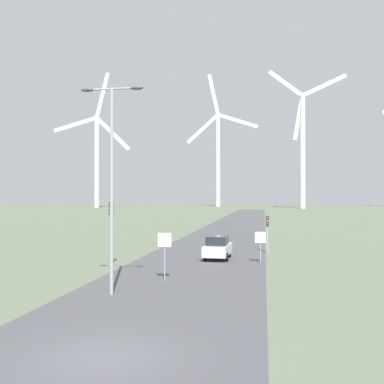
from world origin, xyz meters
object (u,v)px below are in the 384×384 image
object	(u,v)px
traffic_light_post_near_left	(111,220)
wind_turbine_far_left	(97,151)
wind_turbine_center	(303,139)
stop_sign_near	(165,247)
wind_turbine_left	(218,149)
car_approaching	(218,248)
traffic_light_post_near_right	(267,226)
stop_sign_far	(260,241)
streetlamp	(112,165)

from	to	relation	value
traffic_light_post_near_left	wind_turbine_far_left	xyz separation A→B (m)	(-69.41, 176.38, 24.18)
wind_turbine_far_left	wind_turbine_center	xyz separation A→B (m)	(96.90, -2.87, 3.08)
stop_sign_near	wind_turbine_far_left	distance (m)	197.25
wind_turbine_center	wind_turbine_far_left	bearing A→B (deg)	178.30
wind_turbine_left	car_approaching	bearing A→B (deg)	-84.18
traffic_light_post_near_right	wind_turbine_center	distance (m)	167.13
stop_sign_far	wind_turbine_far_left	xyz separation A→B (m)	(-79.76, 172.97, 25.87)
traffic_light_post_near_left	wind_turbine_center	distance (m)	177.77
stop_sign_far	traffic_light_post_near_right	xyz separation A→B (m)	(0.56, 6.19, 0.77)
stop_sign_near	wind_turbine_left	xyz separation A→B (m)	(-18.77, 214.51, 28.70)
streetlamp	stop_sign_near	size ratio (longest dim) A/B	3.73
car_approaching	wind_turbine_far_left	size ratio (longest dim) A/B	0.06
streetlamp	wind_turbine_far_left	distance (m)	199.71
traffic_light_post_near_right	car_approaching	distance (m)	6.06
wind_turbine_left	streetlamp	bearing A→B (deg)	-85.57
traffic_light_post_near_right	wind_turbine_far_left	world-z (taller)	wind_turbine_far_left
traffic_light_post_near_left	wind_turbine_center	size ratio (longest dim) A/B	0.07
traffic_light_post_near_left	wind_turbine_left	bearing A→B (deg)	93.79
traffic_light_post_near_right	wind_turbine_far_left	distance (m)	186.80
traffic_light_post_near_left	wind_turbine_left	distance (m)	212.18
stop_sign_near	wind_turbine_center	distance (m)	181.76
car_approaching	wind_turbine_left	xyz separation A→B (m)	(-20.86, 204.72, 29.76)
stop_sign_far	wind_turbine_far_left	world-z (taller)	wind_turbine_far_left
traffic_light_post_near_left	traffic_light_post_near_right	xyz separation A→B (m)	(10.90, 9.60, -0.92)
traffic_light_post_near_left	wind_turbine_center	bearing A→B (deg)	81.00
streetlamp	car_approaching	xyz separation A→B (m)	(3.93, 13.77, -5.61)
stop_sign_near	wind_turbine_far_left	size ratio (longest dim) A/B	0.04
stop_sign_near	stop_sign_far	xyz separation A→B (m)	(5.47, 7.96, -0.34)
streetlamp	wind_turbine_center	xyz separation A→B (m)	(24.45, 182.05, 24.05)
traffic_light_post_near_left	streetlamp	bearing A→B (deg)	-70.43
traffic_light_post_near_left	wind_turbine_far_left	world-z (taller)	wind_turbine_far_left
stop_sign_near	traffic_light_post_near_left	xyz separation A→B (m)	(-4.87, 4.56, 1.35)
traffic_light_post_near_left	wind_turbine_far_left	size ratio (longest dim) A/B	0.07
traffic_light_post_near_right	wind_turbine_center	world-z (taller)	wind_turbine_center
traffic_light_post_near_right	wind_turbine_center	xyz separation A→B (m)	(16.59, 163.90, 28.18)
traffic_light_post_near_left	stop_sign_near	bearing A→B (deg)	-43.10
streetlamp	traffic_light_post_near_left	size ratio (longest dim) A/B	2.30
wind_turbine_left	wind_turbine_center	size ratio (longest dim) A/B	1.13
streetlamp	wind_turbine_left	world-z (taller)	wind_turbine_left
traffic_light_post_near_left	car_approaching	size ratio (longest dim) A/B	1.09
wind_turbine_left	wind_turbine_far_left	bearing A→B (deg)	-148.84
stop_sign_near	wind_turbine_center	xyz separation A→B (m)	(22.62, 178.06, 28.61)
stop_sign_near	wind_turbine_far_left	world-z (taller)	wind_turbine_far_left
streetlamp	wind_turbine_left	size ratio (longest dim) A/B	0.15
car_approaching	wind_turbine_left	size ratio (longest dim) A/B	0.06
traffic_light_post_near_right	car_approaching	world-z (taller)	traffic_light_post_near_right
wind_turbine_left	wind_turbine_center	world-z (taller)	wind_turbine_left
stop_sign_far	wind_turbine_far_left	size ratio (longest dim) A/B	0.04
streetlamp	stop_sign_near	world-z (taller)	streetlamp
streetlamp	stop_sign_near	bearing A→B (deg)	65.33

